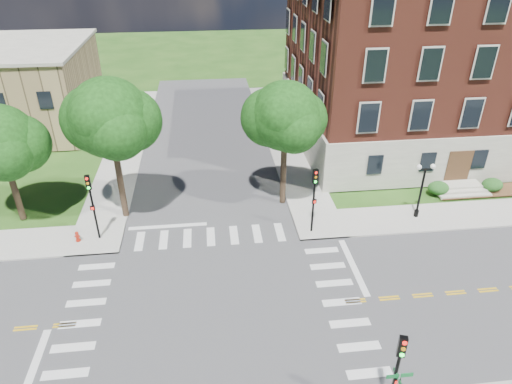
{
  "coord_description": "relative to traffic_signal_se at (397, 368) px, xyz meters",
  "views": [
    {
      "loc": [
        0.19,
        -18.53,
        18.38
      ],
      "look_at": [
        3.16,
        7.46,
        3.2
      ],
      "focal_mm": 32.0,
      "sensor_mm": 36.0,
      "label": 1
    }
  ],
  "objects": [
    {
      "name": "tree_d",
      "position": [
        -1.56,
        18.12,
        3.86
      ],
      "size": [
        4.94,
        4.94,
        9.43
      ],
      "color": "#302418",
      "rests_on": "ground"
    },
    {
      "name": "tree_c",
      "position": [
        -13.29,
        17.56,
        4.45
      ],
      "size": [
        5.35,
        5.35,
        10.23
      ],
      "color": "#302418",
      "rests_on": "ground"
    },
    {
      "name": "main_building",
      "position": [
        16.83,
        29.06,
        5.15
      ],
      "size": [
        30.6,
        22.4,
        16.5
      ],
      "color": "#9E9C8B",
      "rests_on": "ground"
    },
    {
      "name": "tree_b",
      "position": [
        -20.64,
        17.94,
        2.98
      ],
      "size": [
        4.93,
        4.93,
        8.54
      ],
      "color": "#302418",
      "rests_on": "ground"
    },
    {
      "name": "traffic_signal_se",
      "position": [
        0.0,
        0.0,
        0.0
      ],
      "size": [
        0.37,
        0.44,
        4.8
      ],
      "color": "black",
      "rests_on": "ground"
    },
    {
      "name": "stop_bar_east",
      "position": [
        1.63,
        10.07,
        -3.19
      ],
      "size": [
        0.4,
        5.5,
        0.0
      ],
      "primitive_type": "cube",
      "color": "silver",
      "rests_on": "ground"
    },
    {
      "name": "road_ns",
      "position": [
        -7.17,
        7.07,
        -3.18
      ],
      "size": [
        12.0,
        90.0,
        0.01
      ],
      "primitive_type": "cube",
      "color": "#3D3D3F",
      "rests_on": "ground"
    },
    {
      "name": "sidewalk_nw",
      "position": [
        -22.55,
        22.44,
        -3.13
      ],
      "size": [
        34.0,
        34.0,
        0.12
      ],
      "color": "#9E9B93",
      "rests_on": "ground"
    },
    {
      "name": "traffic_signal_nw",
      "position": [
        -14.7,
        14.84,
        0.0
      ],
      "size": [
        0.35,
        0.4,
        4.8
      ],
      "color": "black",
      "rests_on": "ground"
    },
    {
      "name": "crosswalk_east",
      "position": [
        0.03,
        7.07,
        -3.19
      ],
      "size": [
        2.2,
        10.2,
        0.02
      ],
      "primitive_type": null,
      "color": "silver",
      "rests_on": "ground"
    },
    {
      "name": "sidewalk_ne",
      "position": [
        8.2,
        22.44,
        -3.13
      ],
      "size": [
        34.0,
        34.0,
        0.12
      ],
      "color": "#9E9B93",
      "rests_on": "ground"
    },
    {
      "name": "twin_lamp_west",
      "position": [
        7.82,
        14.99,
        -0.66
      ],
      "size": [
        1.36,
        0.36,
        4.23
      ],
      "color": "black",
      "rests_on": "ground"
    },
    {
      "name": "traffic_signal_ne",
      "position": [
        -0.19,
        14.01,
        0.0
      ],
      "size": [
        0.37,
        0.44,
        4.8
      ],
      "color": "black",
      "rests_on": "ground"
    },
    {
      "name": "ground",
      "position": [
        -7.17,
        7.07,
        -3.19
      ],
      "size": [
        160.0,
        160.0,
        0.0
      ],
      "primitive_type": "plane",
      "color": "#1F4814",
      "rests_on": "ground"
    },
    {
      "name": "road_ew",
      "position": [
        -7.17,
        7.07,
        -3.18
      ],
      "size": [
        90.0,
        12.0,
        0.01
      ],
      "primitive_type": "cube",
      "color": "#3D3D3F",
      "rests_on": "ground"
    },
    {
      "name": "fire_hydrant",
      "position": [
        -16.06,
        14.65,
        -2.72
      ],
      "size": [
        0.35,
        0.35,
        0.75
      ],
      "color": "#A71C0C",
      "rests_on": "ground"
    }
  ]
}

